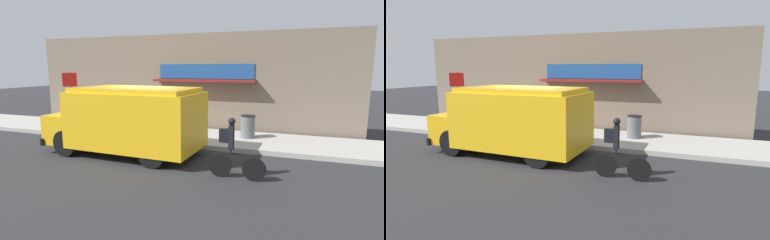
{
  "view_description": "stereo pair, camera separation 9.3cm",
  "coord_description": "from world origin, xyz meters",
  "views": [
    {
      "loc": [
        5.3,
        -9.93,
        2.89
      ],
      "look_at": [
        1.8,
        -0.2,
        1.1
      ],
      "focal_mm": 28.0,
      "sensor_mm": 36.0,
      "label": 1
    },
    {
      "loc": [
        5.39,
        -9.9,
        2.89
      ],
      "look_at": [
        1.8,
        -0.2,
        1.1
      ],
      "focal_mm": 28.0,
      "sensor_mm": 36.0,
      "label": 2
    }
  ],
  "objects": [
    {
      "name": "storefront",
      "position": [
        0.04,
        3.2,
        2.23
      ],
      "size": [
        15.71,
        0.77,
        4.44
      ],
      "color": "#756656",
      "rests_on": "ground_plane"
    },
    {
      "name": "school_bus",
      "position": [
        -0.04,
        -1.33,
        1.2
      ],
      "size": [
        5.34,
        2.89,
        2.27
      ],
      "rotation": [
        0.0,
        0.0,
        -0.03
      ],
      "color": "yellow",
      "rests_on": "ground_plane"
    },
    {
      "name": "cyclist",
      "position": [
        3.73,
        -2.43,
        0.79
      ],
      "size": [
        1.54,
        0.2,
        1.64
      ],
      "rotation": [
        0.0,
        0.0,
        -0.02
      ],
      "color": "black",
      "rests_on": "ground_plane"
    },
    {
      "name": "sidewalk",
      "position": [
        0.0,
        1.48,
        0.08
      ],
      "size": [
        28.0,
        2.95,
        0.17
      ],
      "color": "#ADAAA3",
      "rests_on": "ground_plane"
    },
    {
      "name": "trash_bin",
      "position": [
        3.45,
        1.74,
        0.62
      ],
      "size": [
        0.57,
        0.57,
        0.89
      ],
      "color": "slate",
      "rests_on": "sidewalk"
    },
    {
      "name": "ground_plane",
      "position": [
        0.0,
        0.0,
        0.0
      ],
      "size": [
        70.0,
        70.0,
        0.0
      ],
      "primitive_type": "plane",
      "color": "#2B2B2D"
    },
    {
      "name": "stop_sign_post",
      "position": [
        -4.25,
        0.73,
        1.89
      ],
      "size": [
        0.45,
        0.45,
        2.58
      ],
      "color": "slate",
      "rests_on": "sidewalk"
    }
  ]
}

